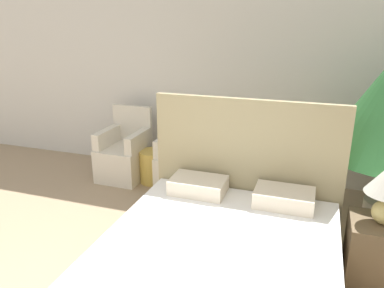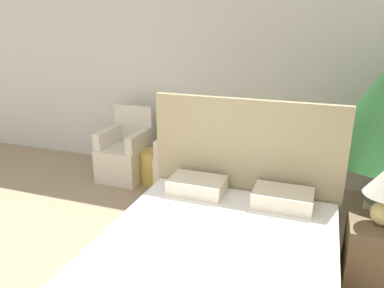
{
  "view_description": "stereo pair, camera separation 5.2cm",
  "coord_description": "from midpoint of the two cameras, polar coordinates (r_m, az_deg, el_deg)",
  "views": [
    {
      "loc": [
        1.23,
        -0.96,
        2.05
      ],
      "look_at": [
        -0.03,
        2.74,
        0.74
      ],
      "focal_mm": 35.0,
      "sensor_mm": 36.0,
      "label": 1
    },
    {
      "loc": [
        1.28,
        -0.94,
        2.05
      ],
      "look_at": [
        -0.03,
        2.74,
        0.74
      ],
      "focal_mm": 35.0,
      "sensor_mm": 36.0,
      "label": 2
    }
  ],
  "objects": [
    {
      "name": "nightstand",
      "position": [
        3.49,
        26.26,
        -14.42
      ],
      "size": [
        0.5,
        0.45,
        0.51
      ],
      "color": "brown",
      "rests_on": "ground_plane"
    },
    {
      "name": "armchair_near_window_left",
      "position": [
        5.1,
        -10.53,
        -1.82
      ],
      "size": [
        0.57,
        0.65,
        0.93
      ],
      "rotation": [
        0.0,
        0.0,
        -0.01
      ],
      "color": "beige",
      "rests_on": "ground_plane"
    },
    {
      "name": "armchair_near_window_right",
      "position": [
        4.76,
        -1.55,
        -3.0
      ],
      "size": [
        0.57,
        0.64,
        0.93
      ],
      "rotation": [
        0.0,
        0.0,
        0.0
      ],
      "color": "beige",
      "rests_on": "ground_plane"
    },
    {
      "name": "wall_back",
      "position": [
        4.94,
        4.0,
        11.58
      ],
      "size": [
        10.0,
        0.06,
        2.9
      ],
      "color": "silver",
      "rests_on": "ground_plane"
    },
    {
      "name": "bed",
      "position": [
        2.89,
        3.16,
        -18.83
      ],
      "size": [
        1.76,
        2.21,
        1.38
      ],
      "color": "#8C7A5B",
      "rests_on": "ground_plane"
    },
    {
      "name": "side_table",
      "position": [
        4.92,
        -6.28,
        -3.42
      ],
      "size": [
        0.35,
        0.35,
        0.43
      ],
      "color": "gold",
      "rests_on": "ground_plane"
    }
  ]
}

